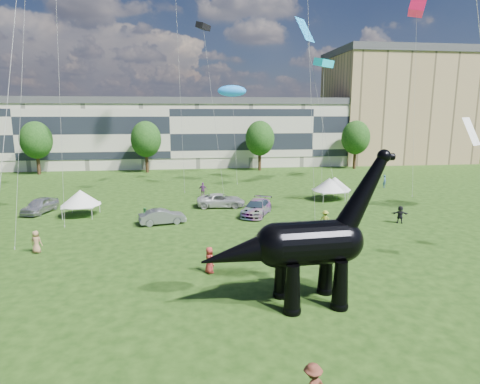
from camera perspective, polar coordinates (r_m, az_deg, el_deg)
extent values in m
plane|color=#16330C|center=(21.41, 6.95, -17.39)|extent=(220.00, 220.00, 0.00)
cube|color=beige|center=(80.36, -9.74, 7.98)|extent=(78.00, 11.00, 12.00)
cube|color=tan|center=(94.52, 21.32, 10.88)|extent=(28.00, 18.00, 22.00)
cylinder|color=#382314|center=(75.99, -26.74, 3.45)|extent=(0.56, 0.56, 3.20)
ellipsoid|color=#14380F|center=(75.60, -27.05, 6.99)|extent=(5.20, 5.20, 6.24)
cylinder|color=#382314|center=(72.06, -13.08, 3.99)|extent=(0.56, 0.56, 3.20)
ellipsoid|color=#14380F|center=(71.65, -13.25, 7.74)|extent=(5.20, 5.20, 6.24)
cylinder|color=#382314|center=(72.85, 2.81, 4.34)|extent=(0.56, 0.56, 3.20)
ellipsoid|color=#14380F|center=(72.45, 2.84, 8.05)|extent=(5.20, 5.20, 6.24)
cylinder|color=#382314|center=(78.07, 15.96, 4.38)|extent=(0.56, 0.56, 3.20)
ellipsoid|color=#14380F|center=(77.69, 16.15, 7.84)|extent=(5.20, 5.20, 6.24)
cone|color=black|center=(21.34, 7.49, -13.56)|extent=(0.96, 0.96, 2.63)
sphere|color=black|center=(21.85, 7.41, -16.32)|extent=(0.96, 0.96, 0.96)
cone|color=black|center=(23.02, 5.94, -11.63)|extent=(0.96, 0.96, 2.63)
sphere|color=black|center=(23.49, 5.88, -14.23)|extent=(0.96, 0.96, 0.96)
cone|color=black|center=(22.27, 14.08, -12.73)|extent=(0.96, 0.96, 2.63)
sphere|color=black|center=(22.75, 13.94, -15.40)|extent=(0.96, 0.96, 0.96)
cone|color=black|center=(23.88, 12.10, -10.96)|extent=(0.96, 0.96, 2.63)
sphere|color=black|center=(24.33, 11.98, -13.49)|extent=(0.96, 0.96, 0.96)
cylinder|color=black|center=(21.81, 9.90, -7.14)|extent=(3.83, 2.60, 2.37)
sphere|color=black|center=(21.25, 5.22, -7.52)|extent=(2.37, 2.37, 2.37)
sphere|color=black|center=(22.52, 14.31, -6.74)|extent=(2.28, 2.28, 2.28)
cone|color=black|center=(22.37, 17.10, -0.29)|extent=(3.38, 1.52, 4.64)
sphere|color=black|center=(22.61, 19.80, 4.83)|extent=(0.74, 0.74, 0.74)
cylinder|color=black|center=(22.75, 20.36, 4.71)|extent=(0.64, 0.42, 0.39)
cone|color=black|center=(20.93, 0.39, -8.62)|extent=(4.75, 2.13, 2.57)
imported|color=#BCBCC1|center=(46.52, -26.58, -1.71)|extent=(3.01, 5.05, 1.61)
imported|color=gray|center=(38.21, -10.99, -3.46)|extent=(4.51, 2.41, 1.41)
imported|color=silver|center=(44.33, -2.70, -1.21)|extent=(5.44, 2.80, 1.47)
imported|color=#595960|center=(40.73, 2.38, -2.23)|extent=(4.33, 5.86, 1.58)
cube|color=silver|center=(49.70, 13.29, 0.30)|extent=(3.70, 3.70, 0.12)
cone|color=silver|center=(49.56, 13.33, 1.22)|extent=(4.69, 4.69, 1.52)
cylinder|color=#999999|center=(48.29, 11.76, -0.62)|extent=(0.06, 0.06, 1.11)
cylinder|color=#999999|center=(48.61, 15.09, -0.70)|extent=(0.06, 0.06, 1.11)
cylinder|color=#999999|center=(51.06, 11.51, 0.02)|extent=(0.06, 0.06, 1.11)
cylinder|color=#999999|center=(51.36, 14.67, -0.05)|extent=(0.06, 0.06, 1.11)
cube|color=white|center=(48.91, 12.52, 0.16)|extent=(3.40, 3.40, 0.12)
cone|color=white|center=(48.77, 12.56, 1.10)|extent=(4.31, 4.31, 1.52)
cylinder|color=#999999|center=(47.15, 11.74, -0.90)|extent=(0.06, 0.06, 1.11)
cylinder|color=#999999|center=(48.47, 14.75, -0.71)|extent=(0.06, 0.06, 1.11)
cylinder|color=#999999|center=(49.65, 10.30, -0.25)|extent=(0.06, 0.06, 1.11)
cylinder|color=#999999|center=(50.90, 13.19, -0.08)|extent=(0.06, 0.06, 1.11)
cube|color=white|center=(43.37, -21.66, -1.76)|extent=(3.19, 3.19, 0.12)
cone|color=white|center=(43.21, -21.73, -0.72)|extent=(4.04, 4.04, 1.51)
cylinder|color=#999999|center=(42.64, -23.97, -2.92)|extent=(0.06, 0.06, 1.11)
cylinder|color=#999999|center=(41.77, -20.32, -2.92)|extent=(0.06, 0.06, 1.11)
cylinder|color=#999999|center=(45.24, -22.79, -2.06)|extent=(0.06, 0.06, 1.11)
cylinder|color=#999999|center=(44.42, -19.33, -2.05)|extent=(0.06, 0.06, 1.11)
imported|color=#245D85|center=(30.25, 9.91, -7.11)|extent=(0.47, 0.64, 1.63)
imported|color=#A52E29|center=(26.35, -4.39, -9.62)|extent=(0.84, 1.00, 1.75)
imported|color=#335A81|center=(59.45, 19.88, 1.45)|extent=(0.73, 0.76, 1.76)
imported|color=#307838|center=(38.55, -13.42, -3.31)|extent=(0.94, 0.85, 1.57)
imported|color=#A87C54|center=(33.45, -27.00, -6.34)|extent=(0.93, 0.71, 1.71)
imported|color=olive|center=(36.79, 11.99, -3.85)|extent=(1.24, 0.97, 1.68)
imported|color=#703578|center=(49.54, -5.29, 0.31)|extent=(1.17, 0.70, 1.86)
imported|color=black|center=(40.66, 21.81, -2.99)|extent=(1.63, 0.91, 1.68)
plane|color=white|center=(47.26, 30.05, 7.47)|extent=(3.27, 2.89, 2.76)
ellipsoid|color=#167CED|center=(64.78, -1.15, 14.18)|extent=(4.52, 4.69, 1.75)
cube|color=black|center=(54.71, -5.25, 22.41)|extent=(2.09, 2.52, 0.92)
cube|color=#0DB1CC|center=(53.54, 11.83, 17.53)|extent=(3.10, 2.99, 1.13)
cube|color=#F51047|center=(60.66, 23.84, 22.77)|extent=(3.72, 4.57, 1.61)
plane|color=#1487D7|center=(56.68, 9.22, 21.84)|extent=(3.70, 3.74, 3.10)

